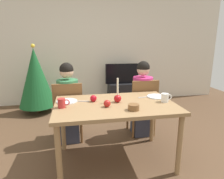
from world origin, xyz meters
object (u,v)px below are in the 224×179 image
Objects in this scene: chair_right at (143,104)px; christmas_tree at (36,78)px; candle_centerpiece at (118,97)px; mug_right at (165,98)px; person_right_child at (142,100)px; person_left_child at (68,104)px; tv at (122,74)px; apple_by_left_plate at (107,104)px; bowl_walnuts at (134,107)px; apple_near_candle at (93,98)px; dining_table at (115,110)px; plate_left at (67,101)px; plate_right at (157,96)px; chair_left at (69,109)px; mug_left at (62,103)px; tv_stand at (122,93)px.

chair_right is 2.28m from christmas_tree.
mug_right is at bearing -9.57° from candle_centerpiece.
person_right_child is (0.00, 0.03, 0.06)m from chair_right.
chair_right reaches higher than mug_right.
person_left_child is 1.48× the size of tv.
mug_right reaches higher than apple_by_left_plate.
bowl_walnuts is 0.30m from apple_by_left_plate.
mug_right is 0.86m from apple_near_candle.
tv reaches higher than dining_table.
plate_left is (0.68, -1.83, 0.02)m from christmas_tree.
mug_right is 1.67× the size of apple_near_candle.
mug_right is (0.01, -0.22, 0.05)m from plate_right.
chair_left is at bearing 136.96° from candle_centerpiece.
mug_right is (1.20, -0.01, 0.00)m from mug_left.
dining_table is 17.40× the size of apple_near_candle.
tv_stand is 2.58m from apple_by_left_plate.
candle_centerpiece is at bearing -131.27° from person_right_child.
tv_stand is 2.41m from apple_near_candle.
apple_by_left_plate is (0.45, -0.28, 0.03)m from plate_left.
person_left_child is at bearing -125.87° from tv_stand.
apple_by_left_plate is at bearing -132.13° from person_right_child.
apple_by_left_plate is at bearing -137.33° from dining_table.
bowl_walnuts is at bearing -43.96° from apple_near_candle.
candle_centerpiece is (0.60, -0.59, 0.24)m from person_left_child.
christmas_tree is 10.46× the size of mug_right.
plate_left is 1.84× the size of mug_right.
plate_left and plate_right have the same top height.
plate_right is at bearing -91.21° from tv_stand.
plate_left is at bearing -89.49° from chair_left.
person_right_child reaches higher than mug_right.
apple_by_left_plate is at bearing -61.97° from christmas_tree.
person_left_child is at bearing 131.30° from dining_table.
chair_left is 0.64m from apple_near_candle.
candle_centerpiece is 3.62× the size of apple_near_candle.
tv_stand is 8.09× the size of apple_by_left_plate.
person_right_child is 4.02× the size of candle_centerpiece.
chair_left is at bearing -64.27° from christmas_tree.
mug_left is at bearing -102.36° from plate_left.
tv is 2.35m from apple_near_candle.
plate_left is at bearing 148.03° from apple_by_left_plate.
candle_centerpiece reaches higher than bowl_walnuts.
bowl_walnuts is (-0.45, -0.21, -0.02)m from mug_right.
tv_stand is 2.40m from candle_centerpiece.
mug_right reaches higher than plate_right.
tv reaches higher than plate_left.
tv_stand is (0.08, 1.69, -0.27)m from chair_right.
person_right_child is 1.48× the size of tv.
chair_left reaches higher than plate_left.
bowl_walnuts is at bearing -29.90° from apple_by_left_plate.
christmas_tree is at bearing 116.26° from person_left_child.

